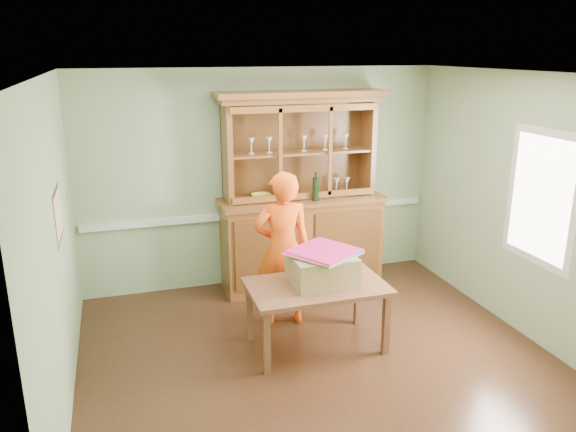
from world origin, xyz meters
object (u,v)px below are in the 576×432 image
object	(u,v)px
cardboard_box	(322,269)
dining_table	(317,292)
china_hutch	(301,220)
person	(283,249)

from	to	relation	value
cardboard_box	dining_table	bearing A→B (deg)	-159.16
china_hutch	dining_table	xyz separation A→B (m)	(-0.37, -1.59, -0.25)
dining_table	cardboard_box	size ratio (longest dim) A/B	2.20
cardboard_box	china_hutch	bearing A→B (deg)	79.08
dining_table	china_hutch	bearing A→B (deg)	76.91
dining_table	cardboard_box	world-z (taller)	cardboard_box
china_hutch	person	distance (m)	1.10
china_hutch	person	bearing A→B (deg)	-118.79
china_hutch	dining_table	world-z (taller)	china_hutch
dining_table	cardboard_box	bearing A→B (deg)	20.74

